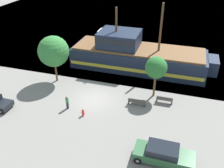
% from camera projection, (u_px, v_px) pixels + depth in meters
% --- Properties ---
extents(ground_plane, '(160.00, 160.00, 0.00)m').
position_uv_depth(ground_plane, '(94.00, 100.00, 28.42)').
color(ground_plane, gray).
extents(water_surface, '(80.00, 80.00, 0.00)m').
position_uv_depth(water_surface, '(154.00, 9.00, 64.65)').
color(water_surface, '#33566B').
rests_on(water_surface, ground).
extents(pirate_ship, '(19.50, 5.74, 9.18)m').
position_uv_depth(pirate_ship, '(136.00, 55.00, 34.56)').
color(pirate_ship, '#192338').
rests_on(pirate_ship, water_surface).
extents(moored_boat_dockside, '(6.37, 2.47, 1.48)m').
position_uv_depth(moored_boat_dockside, '(115.00, 33.00, 46.73)').
color(moored_boat_dockside, silver).
rests_on(moored_boat_dockside, water_surface).
extents(parked_car_curb_front, '(4.88, 1.96, 1.55)m').
position_uv_depth(parked_car_curb_front, '(164.00, 154.00, 20.23)').
color(parked_car_curb_front, '#2D5B38').
rests_on(parked_car_curb_front, ground_plane).
extents(fire_hydrant, '(0.42, 0.25, 0.76)m').
position_uv_depth(fire_hydrant, '(83.00, 112.00, 25.67)').
color(fire_hydrant, red).
rests_on(fire_hydrant, ground_plane).
extents(bench_promenade_east, '(1.90, 0.45, 0.85)m').
position_uv_depth(bench_promenade_east, '(137.00, 102.00, 27.24)').
color(bench_promenade_east, '#4C4742').
rests_on(bench_promenade_east, ground_plane).
extents(bench_promenade_west, '(1.78, 0.45, 0.85)m').
position_uv_depth(bench_promenade_west, '(165.00, 100.00, 27.64)').
color(bench_promenade_west, '#4C4742').
rests_on(bench_promenade_west, ground_plane).
extents(pedestrian_walking_near, '(0.32, 0.32, 1.59)m').
position_uv_depth(pedestrian_walking_near, '(67.00, 102.00, 26.59)').
color(pedestrian_walking_near, '#232838').
rests_on(pedestrian_walking_near, ground_plane).
extents(tree_row_east, '(3.78, 3.78, 5.95)m').
position_uv_depth(tree_row_east, '(54.00, 51.00, 30.17)').
color(tree_row_east, brown).
rests_on(tree_row_east, ground_plane).
extents(tree_row_mideast, '(2.45, 2.45, 4.87)m').
position_uv_depth(tree_row_mideast, '(156.00, 68.00, 27.35)').
color(tree_row_mideast, brown).
rests_on(tree_row_mideast, ground_plane).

